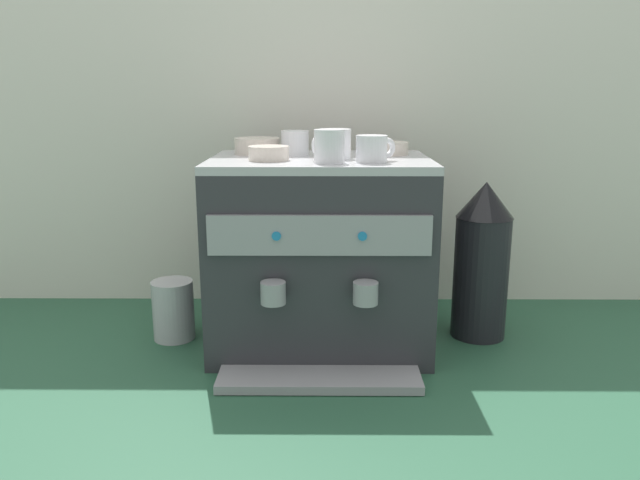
{
  "coord_description": "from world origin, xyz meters",
  "views": [
    {
      "loc": [
        0.01,
        -1.51,
        0.64
      ],
      "look_at": [
        0.0,
        0.0,
        0.27
      ],
      "focal_mm": 34.4,
      "sensor_mm": 36.0,
      "label": 1
    }
  ],
  "objects_px": {
    "ceramic_cup_3": "(373,149)",
    "ceramic_bowl_0": "(387,148)",
    "espresso_machine": "(320,254)",
    "ceramic_bowl_1": "(269,154)",
    "ceramic_cup_0": "(295,143)",
    "ceramic_cup_1": "(334,144)",
    "coffee_grinder": "(482,260)",
    "ceramic_cup_2": "(328,146)",
    "ceramic_bowl_2": "(257,146)",
    "milk_pitcher": "(173,310)"
  },
  "relations": [
    {
      "from": "ceramic_cup_0",
      "to": "coffee_grinder",
      "type": "bearing_deg",
      "value": -2.0
    },
    {
      "from": "ceramic_cup_3",
      "to": "ceramic_bowl_2",
      "type": "relative_size",
      "value": 0.83
    },
    {
      "from": "ceramic_bowl_0",
      "to": "ceramic_cup_3",
      "type": "bearing_deg",
      "value": -105.69
    },
    {
      "from": "espresso_machine",
      "to": "milk_pitcher",
      "type": "bearing_deg",
      "value": 176.49
    },
    {
      "from": "ceramic_cup_3",
      "to": "ceramic_cup_0",
      "type": "bearing_deg",
      "value": 138.95
    },
    {
      "from": "ceramic_cup_1",
      "to": "coffee_grinder",
      "type": "bearing_deg",
      "value": 9.41
    },
    {
      "from": "ceramic_cup_3",
      "to": "coffee_grinder",
      "type": "bearing_deg",
      "value": 25.48
    },
    {
      "from": "ceramic_cup_1",
      "to": "ceramic_bowl_0",
      "type": "relative_size",
      "value": 0.94
    },
    {
      "from": "espresso_machine",
      "to": "ceramic_cup_2",
      "type": "relative_size",
      "value": 5.21
    },
    {
      "from": "espresso_machine",
      "to": "ceramic_bowl_2",
      "type": "relative_size",
      "value": 4.61
    },
    {
      "from": "ceramic_cup_2",
      "to": "milk_pitcher",
      "type": "xyz_separation_m",
      "value": [
        -0.41,
        0.13,
        -0.44
      ]
    },
    {
      "from": "ceramic_bowl_1",
      "to": "milk_pitcher",
      "type": "bearing_deg",
      "value": 163.63
    },
    {
      "from": "milk_pitcher",
      "to": "ceramic_bowl_2",
      "type": "bearing_deg",
      "value": 17.4
    },
    {
      "from": "ceramic_cup_2",
      "to": "ceramic_bowl_2",
      "type": "bearing_deg",
      "value": 132.46
    },
    {
      "from": "espresso_machine",
      "to": "ceramic_cup_0",
      "type": "bearing_deg",
      "value": 133.53
    },
    {
      "from": "ceramic_cup_2",
      "to": "ceramic_cup_3",
      "type": "relative_size",
      "value": 1.07
    },
    {
      "from": "ceramic_cup_0",
      "to": "ceramic_cup_3",
      "type": "distance_m",
      "value": 0.25
    },
    {
      "from": "ceramic_cup_2",
      "to": "coffee_grinder",
      "type": "distance_m",
      "value": 0.53
    },
    {
      "from": "coffee_grinder",
      "to": "milk_pitcher",
      "type": "height_order",
      "value": "coffee_grinder"
    },
    {
      "from": "ceramic_bowl_0",
      "to": "ceramic_cup_2",
      "type": "bearing_deg",
      "value": -128.68
    },
    {
      "from": "ceramic_cup_3",
      "to": "milk_pitcher",
      "type": "distance_m",
      "value": 0.68
    },
    {
      "from": "ceramic_cup_2",
      "to": "milk_pitcher",
      "type": "relative_size",
      "value": 0.65
    },
    {
      "from": "ceramic_cup_1",
      "to": "ceramic_bowl_0",
      "type": "xyz_separation_m",
      "value": [
        0.14,
        0.1,
        -0.02
      ]
    },
    {
      "from": "ceramic_cup_2",
      "to": "ceramic_bowl_0",
      "type": "distance_m",
      "value": 0.24
    },
    {
      "from": "ceramic_cup_2",
      "to": "ceramic_cup_3",
      "type": "distance_m",
      "value": 0.1
    },
    {
      "from": "milk_pitcher",
      "to": "ceramic_bowl_0",
      "type": "bearing_deg",
      "value": 6.24
    },
    {
      "from": "espresso_machine",
      "to": "ceramic_bowl_0",
      "type": "distance_m",
      "value": 0.32
    },
    {
      "from": "ceramic_cup_3",
      "to": "coffee_grinder",
      "type": "relative_size",
      "value": 0.23
    },
    {
      "from": "ceramic_cup_3",
      "to": "milk_pitcher",
      "type": "bearing_deg",
      "value": 166.98
    },
    {
      "from": "espresso_machine",
      "to": "ceramic_bowl_1",
      "type": "height_order",
      "value": "ceramic_bowl_1"
    },
    {
      "from": "ceramic_cup_0",
      "to": "ceramic_cup_1",
      "type": "distance_m",
      "value": 0.13
    },
    {
      "from": "ceramic_bowl_0",
      "to": "milk_pitcher",
      "type": "xyz_separation_m",
      "value": [
        -0.56,
        -0.06,
        -0.42
      ]
    },
    {
      "from": "ceramic_bowl_2",
      "to": "milk_pitcher",
      "type": "height_order",
      "value": "ceramic_bowl_2"
    },
    {
      "from": "espresso_machine",
      "to": "ceramic_bowl_0",
      "type": "bearing_deg",
      "value": 26.32
    },
    {
      "from": "ceramic_cup_2",
      "to": "ceramic_cup_0",
      "type": "bearing_deg",
      "value": 115.79
    },
    {
      "from": "espresso_machine",
      "to": "milk_pitcher",
      "type": "relative_size",
      "value": 3.4
    },
    {
      "from": "ceramic_cup_0",
      "to": "ceramic_cup_2",
      "type": "distance_m",
      "value": 0.19
    },
    {
      "from": "ceramic_cup_1",
      "to": "ceramic_bowl_2",
      "type": "relative_size",
      "value": 0.89
    },
    {
      "from": "ceramic_cup_3",
      "to": "ceramic_bowl_0",
      "type": "xyz_separation_m",
      "value": [
        0.05,
        0.18,
        -0.02
      ]
    },
    {
      "from": "espresso_machine",
      "to": "ceramic_cup_1",
      "type": "xyz_separation_m",
      "value": [
        0.03,
        -0.01,
        0.28
      ]
    },
    {
      "from": "ceramic_bowl_2",
      "to": "coffee_grinder",
      "type": "bearing_deg",
      "value": -4.26
    },
    {
      "from": "ceramic_cup_0",
      "to": "ceramic_cup_1",
      "type": "bearing_deg",
      "value": -40.13
    },
    {
      "from": "espresso_machine",
      "to": "ceramic_bowl_1",
      "type": "distance_m",
      "value": 0.29
    },
    {
      "from": "ceramic_cup_1",
      "to": "coffee_grinder",
      "type": "height_order",
      "value": "ceramic_cup_1"
    },
    {
      "from": "ceramic_bowl_2",
      "to": "ceramic_bowl_1",
      "type": "bearing_deg",
      "value": -73.95
    },
    {
      "from": "ceramic_cup_2",
      "to": "ceramic_bowl_1",
      "type": "bearing_deg",
      "value": 160.15
    },
    {
      "from": "ceramic_bowl_1",
      "to": "ceramic_bowl_2",
      "type": "height_order",
      "value": "ceramic_bowl_2"
    },
    {
      "from": "ceramic_cup_1",
      "to": "milk_pitcher",
      "type": "bearing_deg",
      "value": 174.82
    },
    {
      "from": "coffee_grinder",
      "to": "ceramic_cup_3",
      "type": "bearing_deg",
      "value": -154.52
    },
    {
      "from": "ceramic_cup_2",
      "to": "ceramic_bowl_1",
      "type": "relative_size",
      "value": 1.07
    }
  ]
}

